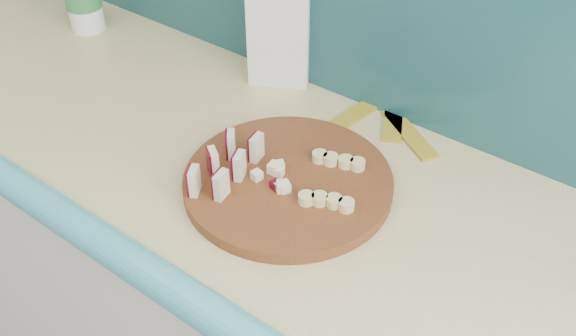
{
  "coord_description": "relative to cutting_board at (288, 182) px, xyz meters",
  "views": [
    {
      "loc": [
        0.74,
        0.82,
        1.64
      ],
      "look_at": [
        0.24,
        1.48,
        0.95
      ],
      "focal_mm": 40.0,
      "sensor_mm": 36.0,
      "label": 1
    }
  ],
  "objects": [
    {
      "name": "apple_wedges",
      "position": [
        -0.09,
        -0.06,
        0.04
      ],
      "size": [
        0.09,
        0.16,
        0.05
      ],
      "color": "beige",
      "rests_on": "cutting_board"
    },
    {
      "name": "flour_bag",
      "position": [
        -0.23,
        0.28,
        0.1
      ],
      "size": [
        0.15,
        0.14,
        0.21
      ],
      "primitive_type": "cube",
      "rotation": [
        0.0,
        0.0,
        0.5
      ],
      "color": "silver",
      "rests_on": "kitchen_counter"
    },
    {
      "name": "cutting_board",
      "position": [
        0.0,
        0.0,
        0.0
      ],
      "size": [
        0.48,
        0.48,
        0.02
      ],
      "primitive_type": "cylinder",
      "rotation": [
        0.0,
        0.0,
        0.42
      ],
      "color": "#4D2610",
      "rests_on": "kitchen_counter"
    },
    {
      "name": "apple_chunks",
      "position": [
        -0.02,
        -0.01,
        0.02
      ],
      "size": [
        0.05,
        0.06,
        0.02
      ],
      "color": "#FDEFCA",
      "rests_on": "cutting_board"
    },
    {
      "name": "banana_peel",
      "position": [
        0.04,
        0.27,
        -0.01
      ],
      "size": [
        0.22,
        0.19,
        0.01
      ],
      "rotation": [
        0.0,
        0.0,
        0.3
      ],
      "color": "gold",
      "rests_on": "kitchen_counter"
    },
    {
      "name": "kitchen_counter",
      "position": [
        -0.14,
        0.02,
        -0.46
      ],
      "size": [
        2.2,
        0.63,
        0.91
      ],
      "color": "silver",
      "rests_on": "ground"
    },
    {
      "name": "banana_slices",
      "position": [
        0.07,
        0.03,
        0.02
      ],
      "size": [
        0.13,
        0.15,
        0.02
      ],
      "color": "#CBC17C",
      "rests_on": "cutting_board"
    },
    {
      "name": "canister",
      "position": [
        -0.74,
        0.17,
        0.06
      ],
      "size": [
        0.08,
        0.08,
        0.14
      ],
      "rotation": [
        0.0,
        0.0,
        0.08
      ],
      "color": "white",
      "rests_on": "kitchen_counter"
    }
  ]
}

